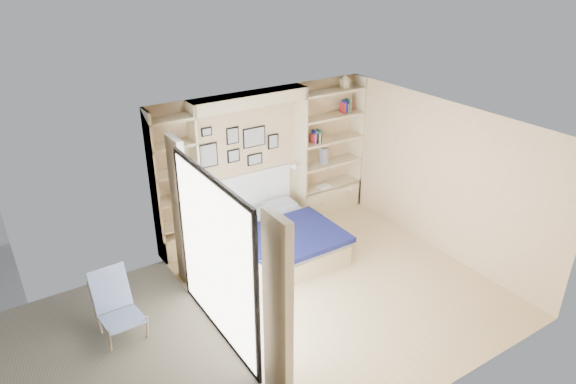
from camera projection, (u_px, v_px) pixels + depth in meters
ground at (339, 284)px, 7.70m from camera, size 4.50×4.50×0.00m
room_shell at (264, 189)px, 8.20m from camera, size 4.50×4.50×4.50m
bed at (281, 237)px, 8.43m from camera, size 1.57×1.95×1.07m
photo_gallery at (238, 146)px, 8.48m from camera, size 1.48×0.02×0.82m
reading_lamps at (254, 176)px, 8.60m from camera, size 1.92×0.12×0.15m
shelf_decor at (318, 127)px, 9.06m from camera, size 3.47×0.23×2.03m
deck at (93, 384)px, 5.93m from camera, size 3.20×4.00×0.05m
deck_chair at (117, 305)px, 6.61m from camera, size 0.52×0.85×0.84m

